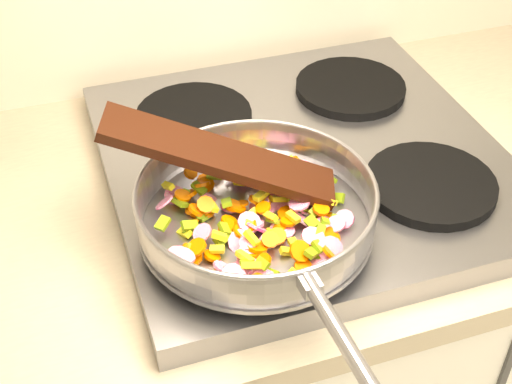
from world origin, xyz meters
name	(u,v)px	position (x,y,z in m)	size (l,w,h in m)	color
cooktop	(304,163)	(-0.70, 1.67, 0.92)	(0.60, 0.60, 0.04)	#939399
grate_fl	(247,226)	(-0.84, 1.52, 0.95)	(0.19, 0.19, 0.02)	black
grate_fr	(431,184)	(-0.56, 1.52, 0.95)	(0.19, 0.19, 0.02)	black
grate_bl	(194,116)	(-0.84, 1.81, 0.95)	(0.19, 0.19, 0.02)	black
grate_br	(350,88)	(-0.56, 1.81, 0.95)	(0.19, 0.19, 0.02)	black
saute_pan	(257,206)	(-0.83, 1.51, 0.99)	(0.36, 0.53, 0.06)	#9E9EA5
vegetable_heap	(256,216)	(-0.83, 1.51, 0.97)	(0.26, 0.29, 0.05)	#6A8D10
wooden_spatula	(220,156)	(-0.86, 1.58, 1.03)	(0.32, 0.07, 0.01)	black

